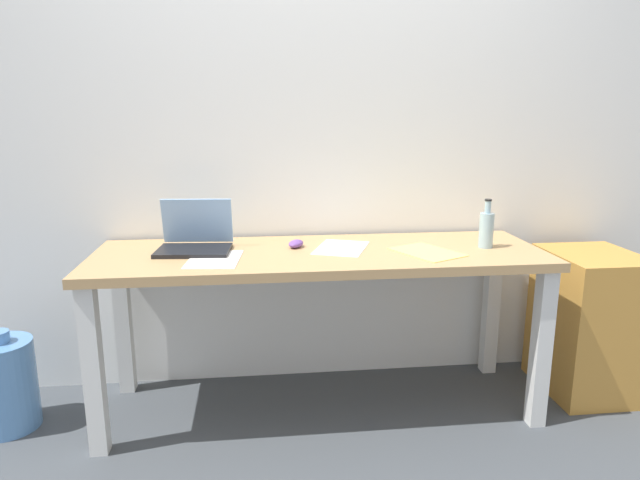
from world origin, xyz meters
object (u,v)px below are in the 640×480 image
Objects in this scene: computer_mouse at (296,244)px; water_cooler_jug at (4,385)px; laptop_left at (195,240)px; beer_bottle at (486,229)px; filing_cabinet at (588,323)px; desk at (320,273)px.

computer_mouse reaches higher than water_cooler_jug.
beer_bottle is at bearing -4.06° from laptop_left.
computer_mouse is 0.14× the size of filing_cabinet.
filing_cabinet is at bearing 0.84° from water_cooler_jug.
beer_bottle is (1.31, -0.09, 0.04)m from laptop_left.
laptop_left is 0.45m from computer_mouse.
laptop_left is 0.75× the size of water_cooler_jug.
desk is 8.96× the size of beer_bottle.
laptop_left is 3.35× the size of computer_mouse.
desk is 1.36m from filing_cabinet.
water_cooler_jug is (-2.14, -0.00, -0.64)m from beer_bottle.
water_cooler_jug is (-1.29, -0.10, -0.57)m from computer_mouse.
computer_mouse is at bearing 4.58° from water_cooler_jug.
laptop_left is 1.93m from filing_cabinet.
water_cooler_jug is at bearing -150.27° from computer_mouse.
laptop_left reaches higher than water_cooler_jug.
desk is 19.91× the size of computer_mouse.
laptop_left is 1.51× the size of beer_bottle.
computer_mouse is at bearing 141.28° from desk.
laptop_left is at bearing -153.88° from computer_mouse.
laptop_left is at bearing 178.31° from filing_cabinet.
beer_bottle is (0.76, -0.02, 0.19)m from desk.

